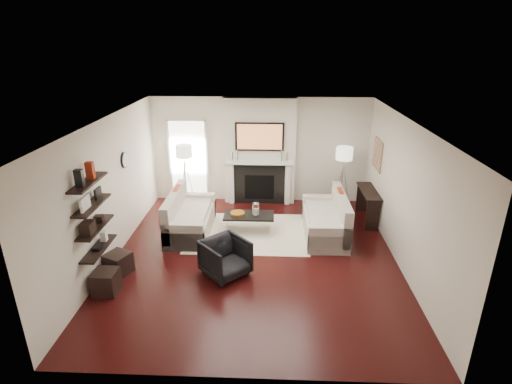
{
  "coord_description": "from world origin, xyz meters",
  "views": [
    {
      "loc": [
        0.31,
        -6.87,
        4.08
      ],
      "look_at": [
        0.0,
        0.6,
        1.15
      ],
      "focal_mm": 28.0,
      "sensor_mm": 36.0,
      "label": 1
    }
  ],
  "objects_px": {
    "loveseat_right_base": "(324,226)",
    "ottoman_near": "(118,263)",
    "loveseat_left_base": "(191,223)",
    "armchair": "(225,256)",
    "coffee_table": "(249,215)",
    "lamp_right_shade": "(344,153)",
    "lamp_left_shade": "(184,151)"
  },
  "relations": [
    {
      "from": "coffee_table",
      "to": "lamp_left_shade",
      "type": "xyz_separation_m",
      "value": [
        -1.67,
        1.41,
        1.05
      ]
    },
    {
      "from": "loveseat_left_base",
      "to": "armchair",
      "type": "distance_m",
      "value": 1.92
    },
    {
      "from": "armchair",
      "to": "lamp_left_shade",
      "type": "height_order",
      "value": "lamp_left_shade"
    },
    {
      "from": "loveseat_left_base",
      "to": "armchair",
      "type": "height_order",
      "value": "armchair"
    },
    {
      "from": "coffee_table",
      "to": "lamp_left_shade",
      "type": "height_order",
      "value": "lamp_left_shade"
    },
    {
      "from": "loveseat_right_base",
      "to": "ottoman_near",
      "type": "bearing_deg",
      "value": -156.86
    },
    {
      "from": "loveseat_right_base",
      "to": "lamp_left_shade",
      "type": "height_order",
      "value": "lamp_left_shade"
    },
    {
      "from": "coffee_table",
      "to": "loveseat_right_base",
      "type": "bearing_deg",
      "value": -2.34
    },
    {
      "from": "loveseat_right_base",
      "to": "ottoman_near",
      "type": "xyz_separation_m",
      "value": [
        -3.95,
        -1.69,
        -0.01
      ]
    },
    {
      "from": "loveseat_left_base",
      "to": "ottoman_near",
      "type": "bearing_deg",
      "value": -120.81
    },
    {
      "from": "loveseat_left_base",
      "to": "coffee_table",
      "type": "relative_size",
      "value": 1.64
    },
    {
      "from": "lamp_left_shade",
      "to": "loveseat_right_base",
      "type": "bearing_deg",
      "value": -23.99
    },
    {
      "from": "loveseat_right_base",
      "to": "lamp_right_shade",
      "type": "bearing_deg",
      "value": 68.39
    },
    {
      "from": "loveseat_right_base",
      "to": "armchair",
      "type": "height_order",
      "value": "armchair"
    },
    {
      "from": "coffee_table",
      "to": "loveseat_left_base",
      "type": "bearing_deg",
      "value": -177.36
    },
    {
      "from": "loveseat_left_base",
      "to": "armchair",
      "type": "relative_size",
      "value": 2.39
    },
    {
      "from": "loveseat_right_base",
      "to": "coffee_table",
      "type": "xyz_separation_m",
      "value": [
        -1.66,
        0.07,
        0.19
      ]
    },
    {
      "from": "coffee_table",
      "to": "armchair",
      "type": "relative_size",
      "value": 1.46
    },
    {
      "from": "loveseat_right_base",
      "to": "lamp_right_shade",
      "type": "relative_size",
      "value": 4.5
    },
    {
      "from": "coffee_table",
      "to": "ottoman_near",
      "type": "xyz_separation_m",
      "value": [
        -2.29,
        -1.76,
        -0.2
      ]
    },
    {
      "from": "armchair",
      "to": "coffee_table",
      "type": "bearing_deg",
      "value": 36.43
    },
    {
      "from": "lamp_left_shade",
      "to": "lamp_right_shade",
      "type": "relative_size",
      "value": 1.0
    },
    {
      "from": "coffee_table",
      "to": "ottoman_near",
      "type": "height_order",
      "value": "coffee_table"
    },
    {
      "from": "loveseat_right_base",
      "to": "coffee_table",
      "type": "height_order",
      "value": "same"
    },
    {
      "from": "loveseat_left_base",
      "to": "coffee_table",
      "type": "bearing_deg",
      "value": 2.64
    },
    {
      "from": "lamp_right_shade",
      "to": "ottoman_near",
      "type": "relative_size",
      "value": 1.0
    },
    {
      "from": "lamp_right_shade",
      "to": "lamp_left_shade",
      "type": "bearing_deg",
      "value": 179.37
    },
    {
      "from": "loveseat_left_base",
      "to": "ottoman_near",
      "type": "height_order",
      "value": "loveseat_left_base"
    },
    {
      "from": "lamp_right_shade",
      "to": "loveseat_right_base",
      "type": "bearing_deg",
      "value": -111.61
    },
    {
      "from": "loveseat_left_base",
      "to": "lamp_right_shade",
      "type": "xyz_separation_m",
      "value": [
        3.51,
        1.43,
        1.24
      ]
    },
    {
      "from": "coffee_table",
      "to": "lamp_right_shade",
      "type": "bearing_deg",
      "value": 31.64
    },
    {
      "from": "lamp_left_shade",
      "to": "coffee_table",
      "type": "bearing_deg",
      "value": -40.21
    }
  ]
}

